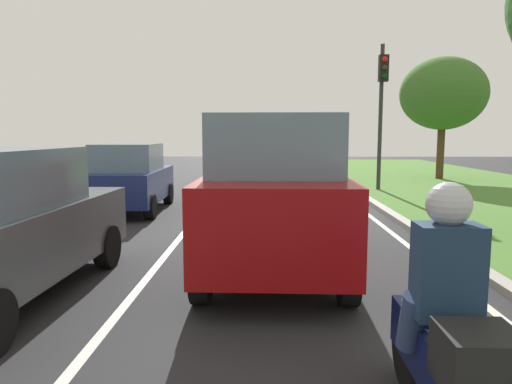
# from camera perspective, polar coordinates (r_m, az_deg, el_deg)

# --- Properties ---
(ground_plane) EXTENTS (60.00, 60.00, 0.00)m
(ground_plane) POSITION_cam_1_polar(r_m,az_deg,el_deg) (12.48, -3.42, -2.27)
(ground_plane) COLOR #262628
(lane_line_center) EXTENTS (0.12, 32.00, 0.01)m
(lane_line_center) POSITION_cam_1_polar(r_m,az_deg,el_deg) (12.56, -6.61, -2.24)
(lane_line_center) COLOR silver
(lane_line_center) RESTS_ON ground
(lane_line_right_edge) EXTENTS (0.12, 32.00, 0.01)m
(lane_line_right_edge) POSITION_cam_1_polar(r_m,az_deg,el_deg) (12.72, 12.98, -2.25)
(lane_line_right_edge) COLOR silver
(lane_line_right_edge) RESTS_ON ground
(curb_right) EXTENTS (0.24, 48.00, 0.12)m
(curb_right) POSITION_cam_1_polar(r_m,az_deg,el_deg) (12.83, 15.18, -1.99)
(curb_right) COLOR #9E9B93
(curb_right) RESTS_ON ground
(car_suv_ahead) EXTENTS (2.05, 4.54, 2.28)m
(car_suv_ahead) POSITION_cam_1_polar(r_m,az_deg,el_deg) (6.96, 2.29, -0.05)
(car_suv_ahead) COLOR maroon
(car_suv_ahead) RESTS_ON ground
(car_hatchback_far) EXTENTS (1.84, 3.76, 1.78)m
(car_hatchback_far) POSITION_cam_1_polar(r_m,az_deg,el_deg) (12.66, -15.10, 1.65)
(car_hatchback_far) COLOR navy
(car_hatchback_far) RESTS_ON ground
(motorcycle) EXTENTS (0.41, 1.90, 1.01)m
(motorcycle) POSITION_cam_1_polar(r_m,az_deg,el_deg) (3.39, 21.91, -19.02)
(motorcycle) COLOR #0C143F
(motorcycle) RESTS_ON ground
(rider_person) EXTENTS (0.51, 0.41, 1.16)m
(rider_person) POSITION_cam_1_polar(r_m,az_deg,el_deg) (3.21, 22.15, -8.64)
(rider_person) COLOR #192D47
(rider_person) RESTS_ON ground
(traffic_light_near_right) EXTENTS (0.32, 0.50, 5.12)m
(traffic_light_near_right) POSITION_cam_1_polar(r_m,az_deg,el_deg) (17.12, 15.14, 11.40)
(traffic_light_near_right) COLOR #2D2D2D
(traffic_light_near_right) RESTS_ON ground
(tree_roadside_far) EXTENTS (3.69, 3.69, 5.35)m
(tree_roadside_far) POSITION_cam_1_polar(r_m,az_deg,el_deg) (22.27, 21.91, 11.06)
(tree_roadside_far) COLOR #4C331E
(tree_roadside_far) RESTS_ON ground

